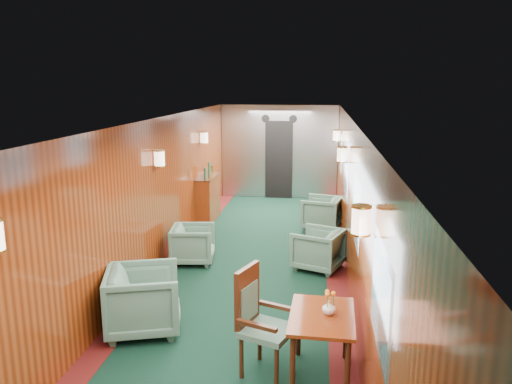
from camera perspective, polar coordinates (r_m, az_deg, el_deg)
room at (r=7.02m, az=-1.29°, el=1.72°), size 12.00×12.10×2.40m
bulkhead at (r=12.90m, az=2.66°, el=4.56°), size 2.98×0.17×2.39m
windows_right at (r=7.24m, az=10.74°, el=0.34°), size 0.02×8.60×0.80m
wall_sconces at (r=7.55m, az=-0.65°, el=3.66°), size 2.97×7.97×0.25m
dining_table at (r=5.18m, az=7.52°, el=-14.81°), size 0.66×0.93×0.68m
side_chair at (r=5.22m, az=0.28°, el=-14.05°), size 0.63×0.65×1.12m
credenza at (r=10.84m, az=-5.53°, el=-0.66°), size 0.34×1.10×1.26m
flower_vase at (r=5.12m, az=8.34°, el=-12.92°), size 0.16×0.16×0.14m
armchair_left_near at (r=6.24m, az=-12.73°, el=-11.95°), size 1.07×1.06×0.78m
armchair_left_far at (r=8.38m, az=-7.20°, el=-5.94°), size 0.77×0.75×0.63m
armchair_right_near at (r=8.09m, az=7.07°, el=-6.50°), size 0.93×0.91×0.66m
armchair_right_far at (r=10.25m, az=7.48°, el=-2.41°), size 0.88×0.87×0.68m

